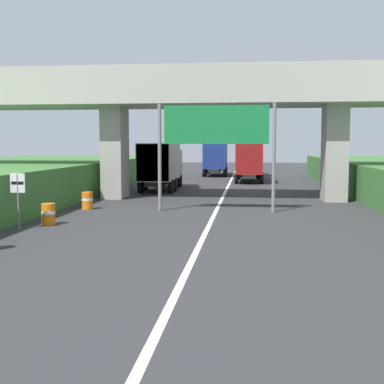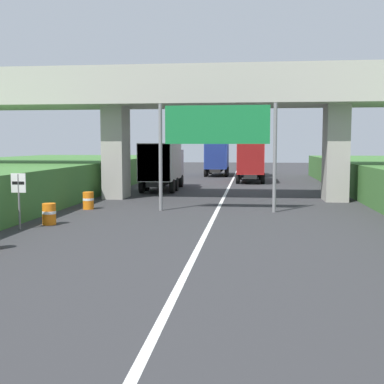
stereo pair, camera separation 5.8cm
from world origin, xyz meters
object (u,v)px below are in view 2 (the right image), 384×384
Objects in this scene: truck_yellow at (249,158)px; construction_barrel_4 at (49,214)px; overhead_highway_sign at (217,132)px; speed_limit_sign at (19,192)px; truck_red at (250,160)px; construction_barrel_5 at (88,200)px; truck_silver at (163,164)px; truck_blue at (217,158)px.

truck_yellow is 34.77m from construction_barrel_4.
speed_limit_sign is at bearing -139.66° from overhead_highway_sign.
truck_red is 22.03m from construction_barrel_5.
construction_barrel_4 is (-8.38, -25.44, -1.47)m from truck_red.
construction_barrel_4 is (-1.96, -16.41, -1.47)m from truck_silver.
construction_barrel_4 is at bearing 61.78° from speed_limit_sign.
truck_silver and truck_blue have the same top height.
speed_limit_sign is 0.31× the size of truck_blue.
overhead_highway_sign is at bearing -86.32° from truck_blue.
truck_blue is at bearing 80.65° from construction_barrel_5.
truck_silver is 11.56m from construction_barrel_5.
overhead_highway_sign is 6.53× the size of construction_barrel_5.
truck_yellow is 8.11× the size of construction_barrel_4.
speed_limit_sign is 0.31× the size of truck_red.
truck_silver is at bearing -125.41° from truck_red.
construction_barrel_5 is (-4.81, -29.21, -1.47)m from truck_blue.
truck_yellow is 1.00× the size of truck_silver.
overhead_highway_sign is 29.46m from truck_blue.
construction_barrel_5 is (-6.69, 0.11, -3.52)m from overhead_highway_sign.
construction_barrel_5 is (-1.94, -11.30, -1.47)m from truck_silver.
speed_limit_sign is at bearing -108.74° from truck_red.
truck_silver is 1.00× the size of truck_blue.
speed_limit_sign is 17.90m from truck_silver.
overhead_highway_sign is 10.03m from speed_limit_sign.
construction_barrel_4 is at bearing -90.17° from construction_barrel_5.
construction_barrel_5 is at bearing -105.97° from truck_yellow.
construction_barrel_5 is (-8.20, -28.65, -1.47)m from truck_yellow.
truck_blue is 8.11× the size of construction_barrel_4.
speed_limit_sign is at bearing -98.80° from truck_blue.
truck_silver is at bearing 81.49° from speed_limit_sign.
truck_yellow is 8.32m from truck_red.
overhead_highway_sign is 0.81× the size of truck_yellow.
truck_silver is 16.59m from construction_barrel_4.
truck_blue is at bearing 93.68° from overhead_highway_sign.
truck_red is (9.07, 26.73, 0.46)m from speed_limit_sign.
overhead_highway_sign is 0.81× the size of truck_blue.
truck_red is (1.67, 20.44, -2.05)m from overhead_highway_sign.
truck_yellow and truck_blue have the same top height.
truck_yellow reaches higher than speed_limit_sign.
construction_barrel_4 is at bearing -103.67° from truck_yellow.
overhead_highway_sign reaches higher than truck_silver.
truck_red is 8.11× the size of construction_barrel_4.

